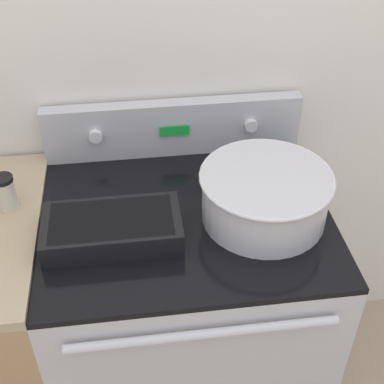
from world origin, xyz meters
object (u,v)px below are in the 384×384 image
Objects in this scene: mixing_bowl at (265,194)px; ladle at (307,164)px; casserole_dish at (112,227)px; spice_jar_black_cap at (5,192)px.

ladle is at bearing 45.13° from mixing_bowl.
spice_jar_black_cap is at bearing 151.92° from casserole_dish.
mixing_bowl is 0.41m from casserole_dish.
spice_jar_black_cap is (-0.28, 0.15, 0.03)m from casserole_dish.
spice_jar_black_cap is at bearing -176.12° from ladle.
spice_jar_black_cap reaches higher than ladle.
ladle is 3.05× the size of spice_jar_black_cap.
mixing_bowl reaches higher than casserole_dish.
mixing_bowl reaches higher than ladle.
spice_jar_black_cap is at bearing 170.41° from mixing_bowl.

